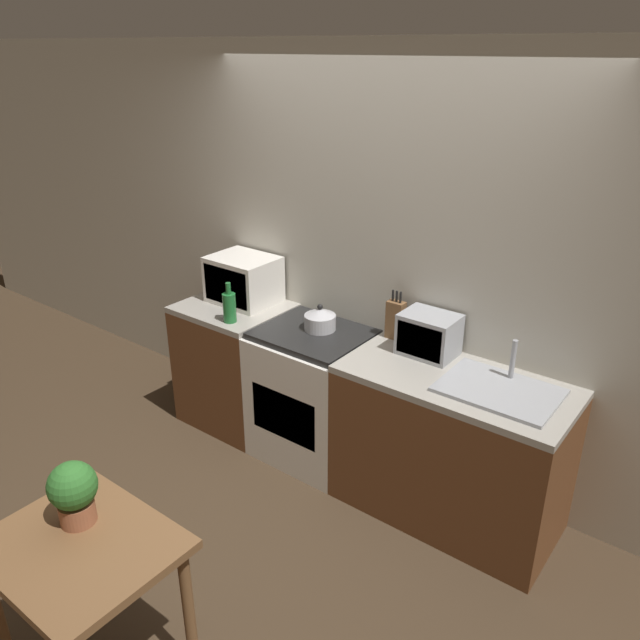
% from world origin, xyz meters
% --- Properties ---
extents(ground_plane, '(16.00, 16.00, 0.00)m').
position_xyz_m(ground_plane, '(0.00, 0.00, 0.00)').
color(ground_plane, '#3D2D1E').
extents(wall_back, '(10.00, 0.06, 2.60)m').
position_xyz_m(wall_back, '(0.00, 1.13, 1.30)').
color(wall_back, beige).
rests_on(wall_back, ground_plane).
extents(counter_left_run, '(0.71, 0.62, 0.90)m').
position_xyz_m(counter_left_run, '(-0.98, 0.79, 0.45)').
color(counter_left_run, brown).
rests_on(counter_left_run, ground_plane).
extents(counter_right_run, '(1.27, 0.62, 0.90)m').
position_xyz_m(counter_right_run, '(0.70, 0.79, 0.45)').
color(counter_right_run, brown).
rests_on(counter_right_run, ground_plane).
extents(stove_range, '(0.70, 0.62, 0.90)m').
position_xyz_m(stove_range, '(-0.28, 0.79, 0.45)').
color(stove_range, silver).
rests_on(stove_range, ground_plane).
extents(kettle, '(0.20, 0.20, 0.17)m').
position_xyz_m(kettle, '(-0.27, 0.84, 0.97)').
color(kettle, '#B7B7BC').
rests_on(kettle, stove_range).
extents(microwave, '(0.45, 0.36, 0.32)m').
position_xyz_m(microwave, '(-0.98, 0.90, 1.06)').
color(microwave, silver).
rests_on(microwave, counter_left_run).
extents(bottle, '(0.09, 0.09, 0.27)m').
position_xyz_m(bottle, '(-0.81, 0.58, 1.00)').
color(bottle, '#1E662D').
rests_on(bottle, counter_left_run).
extents(knife_block, '(0.11, 0.07, 0.31)m').
position_xyz_m(knife_block, '(0.17, 1.02, 1.02)').
color(knife_block, brown).
rests_on(knife_block, counter_right_run).
extents(toaster_oven, '(0.32, 0.24, 0.25)m').
position_xyz_m(toaster_oven, '(0.44, 0.95, 1.02)').
color(toaster_oven, '#999BA0').
rests_on(toaster_oven, counter_right_run).
extents(sink_basin, '(0.60, 0.43, 0.24)m').
position_xyz_m(sink_basin, '(0.94, 0.79, 0.91)').
color(sink_basin, '#999BA0').
rests_on(sink_basin, counter_right_run).
extents(dining_table, '(0.75, 0.62, 0.74)m').
position_xyz_m(dining_table, '(-0.00, -1.08, 0.62)').
color(dining_table, brown).
rests_on(dining_table, ground_plane).
extents(potted_plant, '(0.20, 0.20, 0.28)m').
position_xyz_m(potted_plant, '(-0.11, -1.00, 0.90)').
color(potted_plant, '#9E5B3D').
rests_on(potted_plant, dining_table).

